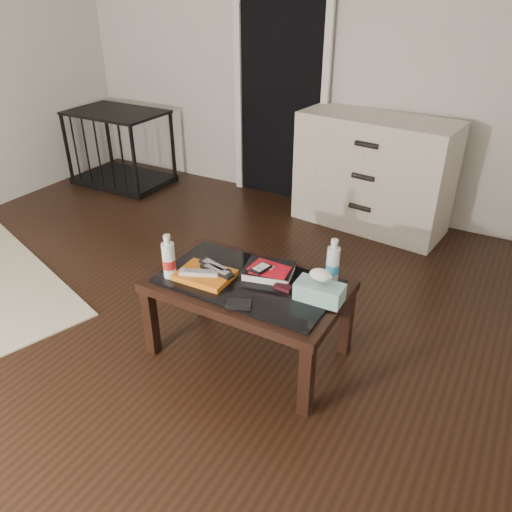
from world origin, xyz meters
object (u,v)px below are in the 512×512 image
(coffee_table, at_px, (248,291))
(water_bottle_right, at_px, (333,261))
(textbook, at_px, (269,271))
(pet_crate, at_px, (122,160))
(water_bottle_left, at_px, (168,256))
(dresser, at_px, (373,173))
(tissue_box, at_px, (319,292))

(coffee_table, relative_size, water_bottle_right, 4.20)
(coffee_table, height_order, water_bottle_right, water_bottle_right)
(coffee_table, height_order, textbook, textbook)
(pet_crate, height_order, textbook, pet_crate)
(coffee_table, bearing_deg, pet_crate, 145.80)
(water_bottle_left, distance_m, water_bottle_right, 0.83)
(coffee_table, height_order, pet_crate, pet_crate)
(dresser, height_order, textbook, dresser)
(water_bottle_right, relative_size, tissue_box, 1.03)
(coffee_table, bearing_deg, water_bottle_left, -156.48)
(dresser, bearing_deg, pet_crate, -167.37)
(dresser, relative_size, tissue_box, 5.43)
(dresser, relative_size, water_bottle_left, 5.25)
(coffee_table, distance_m, pet_crate, 2.92)
(pet_crate, xyz_separation_m, tissue_box, (2.80, -1.62, 0.28))
(dresser, bearing_deg, water_bottle_left, -95.10)
(coffee_table, bearing_deg, tissue_box, 2.52)
(dresser, bearing_deg, tissue_box, -73.37)
(textbook, bearing_deg, coffee_table, -136.95)
(water_bottle_left, relative_size, water_bottle_right, 1.00)
(textbook, bearing_deg, dresser, 76.89)
(coffee_table, relative_size, pet_crate, 1.10)
(textbook, bearing_deg, tissue_box, -28.45)
(water_bottle_left, bearing_deg, tissue_box, 13.31)
(dresser, distance_m, water_bottle_right, 1.73)
(coffee_table, height_order, water_bottle_left, water_bottle_left)
(textbook, height_order, water_bottle_left, water_bottle_left)
(coffee_table, relative_size, textbook, 4.00)
(pet_crate, bearing_deg, water_bottle_left, -42.27)
(pet_crate, relative_size, textbook, 3.63)
(dresser, height_order, tissue_box, dresser)
(dresser, distance_m, textbook, 1.80)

